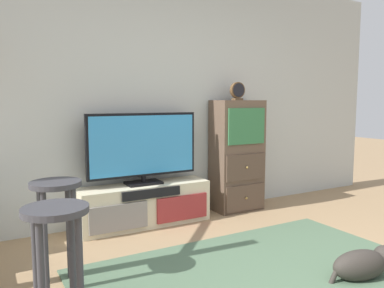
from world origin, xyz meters
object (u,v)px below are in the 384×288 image
at_px(media_console, 145,205).
at_px(television, 143,147).
at_px(desk_clock, 238,91).
at_px(bar_stool_near, 57,243).
at_px(side_cabinet, 237,156).
at_px(dog, 364,264).
at_px(bar_stool_far, 56,210).

distance_m(media_console, television, 0.60).
relative_size(media_console, desk_clock, 6.62).
bearing_deg(bar_stool_near, side_cabinet, 34.56).
height_order(desk_clock, dog, desk_clock).
distance_m(media_console, bar_stool_near, 1.98).
relative_size(television, bar_stool_near, 1.57).
bearing_deg(bar_stool_near, dog, -9.01).
xyz_separation_m(media_console, side_cabinet, (1.17, 0.01, 0.43)).
relative_size(television, side_cabinet, 0.91).
distance_m(bar_stool_near, dog, 2.11).
height_order(television, bar_stool_far, television).
bearing_deg(side_cabinet, television, 179.33).
bearing_deg(bar_stool_far, television, 43.32).
bearing_deg(desk_clock, dog, -97.56).
distance_m(desk_clock, bar_stool_far, 2.52).
xyz_separation_m(media_console, television, (-0.00, 0.02, 0.60)).
bearing_deg(media_console, bar_stool_far, -137.40).
bearing_deg(television, bar_stool_near, -125.38).
distance_m(television, desk_clock, 1.29).
xyz_separation_m(side_cabinet, desk_clock, (-0.02, -0.01, 0.75)).
bearing_deg(media_console, side_cabinet, 0.50).
distance_m(side_cabinet, bar_stool_near, 2.80).
relative_size(desk_clock, dog, 0.38).
relative_size(bar_stool_near, dog, 1.38).
height_order(media_console, dog, media_console).
bearing_deg(dog, media_console, 115.32).
bearing_deg(desk_clock, media_console, 179.77).
height_order(television, side_cabinet, side_cabinet).
height_order(media_console, bar_stool_near, bar_stool_near).
height_order(side_cabinet, dog, side_cabinet).
height_order(bar_stool_near, bar_stool_far, bar_stool_far).
bearing_deg(side_cabinet, media_console, -179.50).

